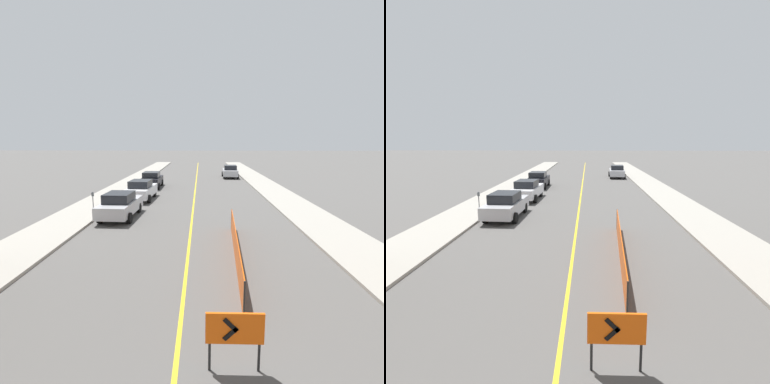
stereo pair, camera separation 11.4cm
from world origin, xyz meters
TOP-DOWN VIEW (x-y plane):
  - lane_stripe at (0.00, 37.05)m, footprint 0.12×74.11m
  - sidewalk_left at (-7.25, 37.05)m, footprint 3.01×74.11m
  - sidewalk_right at (7.25, 37.05)m, footprint 3.01×74.11m
  - arrow_barricade_primary at (1.21, 15.95)m, footprint 1.19×0.08m
  - safety_mesh_fence at (1.92, 21.89)m, footprint 0.55×8.29m
  - parked_car_curb_near at (-4.41, 28.21)m, footprint 1.98×4.37m
  - parked_car_curb_mid at (-4.24, 33.90)m, footprint 2.02×4.39m
  - parked_car_curb_far at (-4.40, 40.18)m, footprint 1.93×4.30m
  - parked_car_opposite_side at (4.27, 48.56)m, footprint 2.00×4.38m
  - parking_meter_near_curb at (-6.09, 28.26)m, footprint 0.12×0.11m

SIDE VIEW (x-z plane):
  - lane_stripe at x=0.00m, z-range 0.00..0.01m
  - sidewalk_left at x=-7.25m, z-range 0.00..0.13m
  - sidewalk_right at x=7.25m, z-range 0.00..0.13m
  - safety_mesh_fence at x=1.92m, z-range 0.00..1.09m
  - parked_car_curb_near at x=-4.41m, z-range 0.00..1.59m
  - parked_car_curb_mid at x=-4.24m, z-range 0.00..1.59m
  - parked_car_curb_far at x=-4.40m, z-range 0.00..1.59m
  - parked_car_opposite_side at x=4.27m, z-range 0.00..1.59m
  - arrow_barricade_primary at x=1.21m, z-range 0.27..1.56m
  - parking_meter_near_curb at x=-6.09m, z-range 0.43..1.89m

